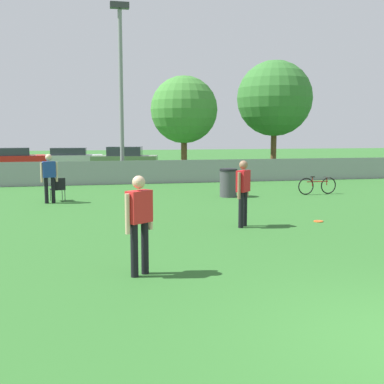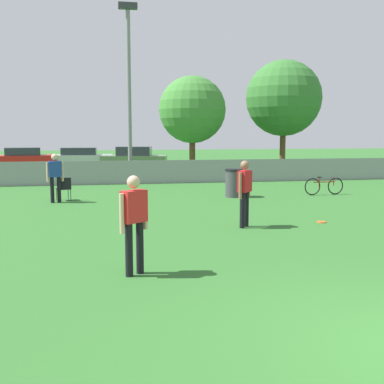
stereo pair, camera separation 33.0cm
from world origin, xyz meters
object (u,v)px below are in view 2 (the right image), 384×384
player_thrower_red (134,217)px  bicycle_sideline (324,186)px  parked_car_olive (134,159)px  tree_far_right (284,98)px  parked_car_red (23,158)px  spectator_in_blue (55,174)px  parked_car_silver (79,158)px  frisbee_disc (321,222)px  light_pole (129,78)px  folding_chair_sideline (64,187)px  trash_bin (234,183)px  player_defender_red (245,188)px  tree_near_pole (192,110)px

player_thrower_red → bicycle_sideline: (7.90, 9.26, -0.66)m
parked_car_olive → player_thrower_red: bearing=-82.4°
tree_far_right → parked_car_red: tree_far_right is taller
spectator_in_blue → parked_car_silver: bearing=-104.0°
spectator_in_blue → parked_car_red: spectator_in_blue is taller
tree_far_right → frisbee_disc: tree_far_right is taller
light_pole → tree_far_right: light_pole is taller
player_thrower_red → folding_chair_sideline: 9.58m
folding_chair_sideline → frisbee_disc: bearing=126.6°
folding_chair_sideline → trash_bin: bearing=163.1°
light_pole → parked_car_red: bearing=124.3°
light_pole → parked_car_silver: 11.22m
spectator_in_blue → folding_chair_sideline: bearing=-136.8°
parked_car_red → tree_far_right: bearing=-34.2°
tree_far_right → player_defender_red: bearing=-114.3°
bicycle_sideline → parked_car_red: (-13.72, 16.19, 0.34)m
light_pole → parked_car_red: size_ratio=1.90×
frisbee_disc → folding_chair_sideline: (-7.19, 5.46, 0.47)m
parked_car_silver → parked_car_olive: parked_car_olive is taller
player_defender_red → parked_car_silver: player_defender_red is taller
player_thrower_red → bicycle_sideline: 12.19m
tree_far_right → folding_chair_sideline: bearing=-143.1°
parked_car_red → parked_car_silver: size_ratio=0.99×
tree_far_right → parked_car_red: 17.43m
light_pole → player_defender_red: (2.25, -12.14, -4.00)m
bicycle_sideline → parked_car_olive: bearing=112.4°
trash_bin → folding_chair_sideline: bearing=179.2°
light_pole → folding_chair_sideline: light_pole is taller
player_thrower_red → trash_bin: 10.23m
frisbee_disc → light_pole: bearing=110.8°
light_pole → folding_chair_sideline: (-2.68, -6.42, -4.53)m
spectator_in_blue → folding_chair_sideline: spectator_in_blue is taller
tree_far_right → player_thrower_red: (-9.48, -17.92, -3.28)m
spectator_in_blue → trash_bin: bearing=168.6°
parked_car_red → frisbee_disc: bearing=-70.7°
spectator_in_blue → parked_car_red: (-3.66, 16.46, -0.30)m
tree_near_pole → frisbee_disc: (1.09, -13.54, -3.58)m
trash_bin → parked_car_silver: 17.65m
light_pole → parked_car_silver: light_pole is taller
player_defender_red → parked_car_red: bearing=63.3°
player_defender_red → parked_car_silver: bearing=54.5°
tree_far_right → player_thrower_red: 20.53m
tree_far_right → parked_car_olive: 9.97m
folding_chair_sideline → trash_bin: size_ratio=0.79×
parked_car_red → parked_car_olive: 7.78m
folding_chair_sideline → tree_near_pole: bearing=-143.2°
player_defender_red → bicycle_sideline: bearing=0.2°
bicycle_sideline → tree_near_pole: bearing=110.6°
tree_near_pole → player_defender_red: (-1.16, -13.79, -2.58)m
tree_near_pole → spectator_in_blue: (-6.34, -8.46, -2.61)m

